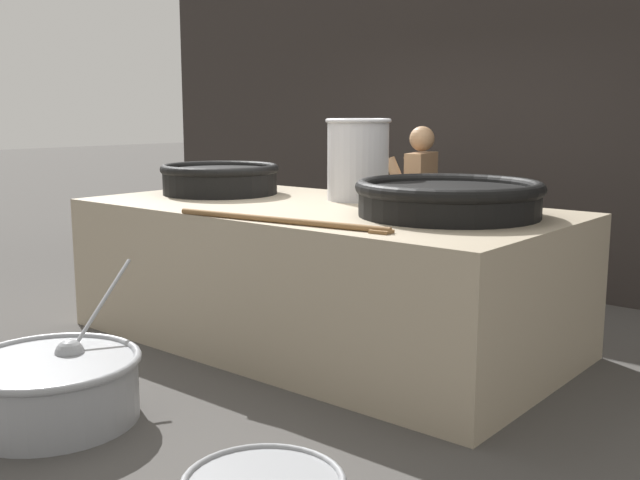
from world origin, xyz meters
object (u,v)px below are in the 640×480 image
object	(u,v)px
stock_pot	(358,158)
cook	(419,208)
prep_bowl_vegetables	(52,385)
giant_wok_near	(220,178)
giant_wok_far	(449,197)

from	to	relation	value
stock_pot	cook	world-z (taller)	stock_pot
stock_pot	prep_bowl_vegetables	world-z (taller)	stock_pot
giant_wok_near	prep_bowl_vegetables	bearing A→B (deg)	-65.89
giant_wok_far	stock_pot	xyz separation A→B (m)	(-1.03, 0.36, 0.20)
giant_wok_near	giant_wok_far	xyz separation A→B (m)	(2.21, 0.03, -0.01)
giant_wok_near	cook	bearing A→B (deg)	50.58
cook	prep_bowl_vegetables	bearing A→B (deg)	74.79
prep_bowl_vegetables	cook	bearing A→B (deg)	87.89
giant_wok_far	prep_bowl_vegetables	world-z (taller)	giant_wok_far
prep_bowl_vegetables	stock_pot	bearing A→B (deg)	86.14
stock_pot	prep_bowl_vegetables	distance (m)	2.88
giant_wok_far	giant_wok_near	bearing A→B (deg)	-179.20
cook	prep_bowl_vegetables	size ratio (longest dim) A/B	1.27
cook	prep_bowl_vegetables	xyz separation A→B (m)	(-0.13, -3.62, -0.66)
prep_bowl_vegetables	giant_wok_near	bearing A→B (deg)	114.11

